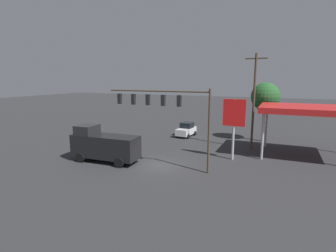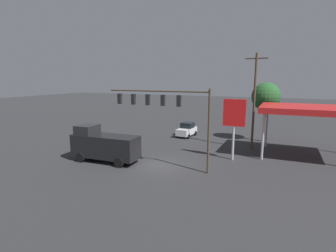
# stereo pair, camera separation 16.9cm
# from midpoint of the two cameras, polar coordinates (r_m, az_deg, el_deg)

# --- Properties ---
(ground_plane) EXTENTS (200.00, 200.00, 0.00)m
(ground_plane) POSITION_cam_midpoint_polar(r_m,az_deg,el_deg) (25.46, -2.01, -8.47)
(ground_plane) COLOR #2D2D30
(traffic_signal_assembly) EXTENTS (10.02, 0.43, 7.37)m
(traffic_signal_assembly) POSITION_cam_midpoint_polar(r_m,az_deg,el_deg) (23.74, -1.03, 4.36)
(traffic_signal_assembly) COLOR #473828
(traffic_signal_assembly) RESTS_ON ground
(utility_pole) EXTENTS (2.40, 0.26, 10.98)m
(utility_pole) POSITION_cam_midpoint_polar(r_m,az_deg,el_deg) (31.50, 18.03, 5.41)
(utility_pole) COLOR #473828
(utility_pole) RESTS_ON ground
(gas_station_canopy) EXTENTS (10.29, 6.80, 5.37)m
(gas_station_canopy) POSITION_cam_midpoint_polar(r_m,az_deg,el_deg) (30.68, 28.94, 3.06)
(gas_station_canopy) COLOR red
(gas_station_canopy) RESTS_ON ground
(price_sign) EXTENTS (2.20, 0.27, 6.19)m
(price_sign) POSITION_cam_midpoint_polar(r_m,az_deg,el_deg) (26.93, 14.03, 2.12)
(price_sign) COLOR #B7B7BC
(price_sign) RESTS_ON ground
(hatchback_crossing) EXTENTS (2.20, 3.92, 1.97)m
(hatchback_crossing) POSITION_cam_midpoint_polar(r_m,az_deg,el_deg) (37.64, 3.87, -0.81)
(hatchback_crossing) COLOR silver
(hatchback_crossing) RESTS_ON ground
(delivery_truck) EXTENTS (6.90, 2.80, 3.58)m
(delivery_truck) POSITION_cam_midpoint_polar(r_m,az_deg,el_deg) (26.84, -13.97, -4.01)
(delivery_truck) COLOR black
(delivery_truck) RESTS_ON ground
(street_tree) EXTENTS (3.63, 3.63, 7.71)m
(street_tree) POSITION_cam_midpoint_polar(r_m,az_deg,el_deg) (36.14, 20.29, 5.97)
(street_tree) COLOR #4C331E
(street_tree) RESTS_ON ground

